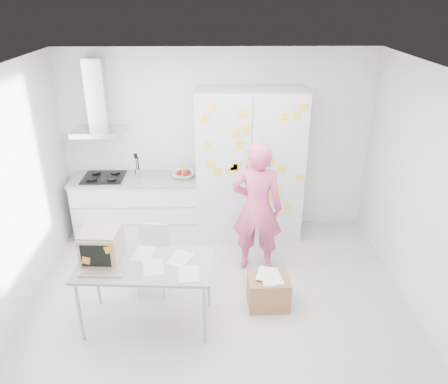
{
  "coord_description": "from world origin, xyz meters",
  "views": [
    {
      "loc": [
        -0.02,
        -4.14,
        3.39
      ],
      "look_at": [
        0.07,
        0.79,
        1.1
      ],
      "focal_mm": 35.0,
      "sensor_mm": 36.0,
      "label": 1
    }
  ],
  "objects_px": {
    "cardboard_box": "(268,291)",
    "chair": "(153,254)",
    "desk": "(118,254)",
    "person": "(257,208)"
  },
  "relations": [
    {
      "from": "cardboard_box",
      "to": "chair",
      "type": "bearing_deg",
      "value": 164.23
    },
    {
      "from": "desk",
      "to": "chair",
      "type": "xyz_separation_m",
      "value": [
        0.28,
        0.59,
        -0.39
      ]
    },
    {
      "from": "chair",
      "to": "cardboard_box",
      "type": "distance_m",
      "value": 1.45
    },
    {
      "from": "desk",
      "to": "chair",
      "type": "height_order",
      "value": "desk"
    },
    {
      "from": "chair",
      "to": "person",
      "type": "bearing_deg",
      "value": 23.08
    },
    {
      "from": "person",
      "to": "chair",
      "type": "distance_m",
      "value": 1.41
    },
    {
      "from": "person",
      "to": "desk",
      "type": "relative_size",
      "value": 1.21
    },
    {
      "from": "desk",
      "to": "chair",
      "type": "relative_size",
      "value": 1.75
    },
    {
      "from": "person",
      "to": "desk",
      "type": "xyz_separation_m",
      "value": [
        -1.56,
        -0.99,
        -0.03
      ]
    },
    {
      "from": "person",
      "to": "desk",
      "type": "distance_m",
      "value": 1.85
    }
  ]
}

